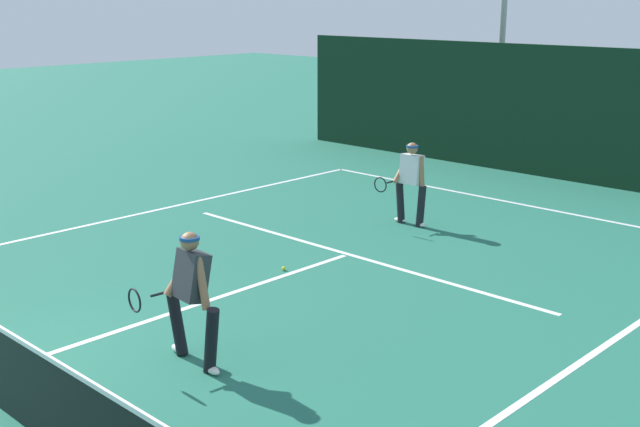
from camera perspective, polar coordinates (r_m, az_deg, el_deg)
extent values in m
cube|color=white|center=(17.63, 13.09, 0.84)|extent=(9.60, 0.10, 0.01)
cube|color=white|center=(13.66, 2.02, -2.90)|extent=(7.83, 0.10, 0.01)
cube|color=white|center=(11.56, -9.03, -6.49)|extent=(0.10, 6.40, 0.01)
cylinder|color=black|center=(9.40, -7.71, -8.94)|extent=(0.29, 0.17, 0.83)
cylinder|color=black|center=(10.00, -10.11, -7.54)|extent=(0.35, 0.18, 0.83)
ellipsoid|color=white|center=(9.55, -7.63, -10.93)|extent=(0.27, 0.13, 0.09)
ellipsoid|color=white|center=(10.15, -10.01, -9.43)|extent=(0.27, 0.13, 0.09)
cube|color=#2D3338|center=(9.45, -9.12, -4.35)|extent=(0.45, 0.38, 0.61)
cylinder|color=#9E704C|center=(9.27, -8.35, -4.88)|extent=(0.25, 0.12, 0.63)
cylinder|color=#9E704C|center=(9.65, -9.85, -4.13)|extent=(0.14, 0.48, 0.55)
sphere|color=#9E704C|center=(9.32, -9.22, -1.96)|extent=(0.22, 0.22, 0.22)
cylinder|color=#19478C|center=(9.31, -9.23, -1.73)|extent=(0.26, 0.26, 0.04)
cylinder|color=black|center=(9.65, -11.22, -5.59)|extent=(0.06, 0.26, 0.03)
torus|color=black|center=(9.50, -13.01, -6.02)|extent=(0.29, 0.05, 0.29)
cylinder|color=black|center=(15.30, 7.17, 0.50)|extent=(0.20, 0.15, 0.81)
cylinder|color=black|center=(15.57, 5.71, 0.80)|extent=(0.22, 0.15, 0.81)
ellipsoid|color=white|center=(15.39, 7.13, -0.78)|extent=(0.26, 0.12, 0.09)
ellipsoid|color=white|center=(15.66, 5.68, -0.45)|extent=(0.26, 0.12, 0.09)
cube|color=silver|center=(15.28, 6.51, 3.13)|extent=(0.42, 0.28, 0.58)
cylinder|color=#9E704C|center=(15.16, 7.21, 2.91)|extent=(0.15, 0.10, 0.62)
cylinder|color=#9E704C|center=(15.42, 5.81, 3.16)|extent=(0.11, 0.49, 0.51)
sphere|color=#9E704C|center=(15.20, 6.55, 4.62)|extent=(0.21, 0.21, 0.21)
cylinder|color=#19478C|center=(15.19, 6.56, 4.76)|extent=(0.24, 0.24, 0.04)
cylinder|color=black|center=(15.29, 5.08, 2.26)|extent=(0.04, 0.26, 0.03)
torus|color=black|center=(15.03, 4.30, 2.05)|extent=(0.29, 0.03, 0.29)
sphere|color=#D1E033|center=(12.87, -2.59, -3.91)|extent=(0.07, 0.07, 0.07)
cube|color=black|center=(19.79, 17.62, 6.68)|extent=(16.59, 0.12, 3.14)
cylinder|color=#9EA39E|center=(22.77, 12.87, 13.70)|extent=(0.18, 0.18, 7.64)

